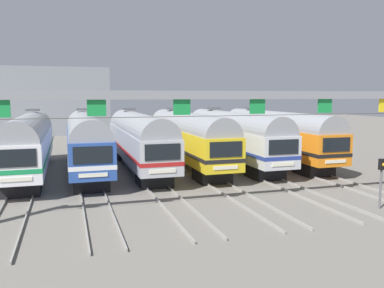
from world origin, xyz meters
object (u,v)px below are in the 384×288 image
Objects in this scene: commuter_train_silver at (233,135)px; yard_signal_mast at (381,173)px; commuter_train_yellow at (187,136)px; commuter_train_orange at (275,134)px; commuter_train_white at (29,141)px; commuter_train_stainless at (138,138)px; catenary_gantry at (221,112)px; commuter_train_blue at (86,139)px.

yard_signal_mast is at bearing -82.30° from commuter_train_silver.
commuter_train_yellow and commuter_train_silver have the same top height.
commuter_train_orange is at bearing 0.00° from commuter_train_silver.
commuter_train_white and commuter_train_stainless have the same top height.
commuter_train_stainless is 8.56m from commuter_train_silver.
catenary_gantry is (-6.42, -13.50, 2.68)m from commuter_train_silver.
commuter_train_orange is at bearing 0.00° from commuter_train_yellow.
commuter_train_stainless is (4.28, 0.00, 0.00)m from commuter_train_blue.
commuter_train_blue is 21.79m from yard_signal_mast.
commuter_train_silver is at bearing 0.00° from commuter_train_blue.
catenary_gantry reaches higher than commuter_train_yellow.
commuter_train_yellow is at bearing 180.00° from commuter_train_silver.
commuter_train_white is 8.56m from commuter_train_stainless.
commuter_train_blue is 17.12m from commuter_train_orange.
commuter_train_blue is 0.68× the size of catenary_gantry.
commuter_train_orange is at bearing 0.00° from commuter_train_white.
yard_signal_mast is (2.14, -15.82, -0.70)m from commuter_train_silver.
yard_signal_mast is at bearing -46.57° from commuter_train_blue.
commuter_train_blue and commuter_train_silver have the same top height.
catenary_gantry reaches higher than commuter_train_orange.
commuter_train_white is at bearing 180.00° from commuter_train_orange.
commuter_train_stainless is 1.00× the size of commuter_train_yellow.
commuter_train_orange is (17.12, 0.00, 0.00)m from commuter_train_blue.
commuter_train_stainless is (8.56, 0.00, 0.00)m from commuter_train_white.
commuter_train_blue is 1.00× the size of commuter_train_silver.
commuter_train_blue and commuter_train_orange have the same top height.
commuter_train_blue and commuter_train_stainless have the same top height.
commuter_train_white and commuter_train_blue have the same top height.
commuter_train_yellow is at bearing 180.00° from commuter_train_orange.
catenary_gantry is (2.14, -13.50, 2.68)m from commuter_train_stainless.
commuter_train_orange is (8.56, 0.00, 0.00)m from commuter_train_yellow.
commuter_train_stainless is 1.00× the size of commuter_train_silver.
commuter_train_white is at bearing 140.60° from yard_signal_mast.
commuter_train_orange is (21.39, 0.00, 0.00)m from commuter_train_white.
commuter_train_orange is at bearing 51.61° from catenary_gantry.
commuter_train_stainless is 12.84m from commuter_train_orange.
commuter_train_silver is at bearing 180.00° from commuter_train_orange.
commuter_train_white is 1.00× the size of commuter_train_orange.
commuter_train_stainless is at bearing 180.00° from commuter_train_orange.
commuter_train_white is 1.00× the size of commuter_train_yellow.
commuter_train_blue is at bearing 180.00° from commuter_train_yellow.
commuter_train_white is 12.84m from commuter_train_yellow.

